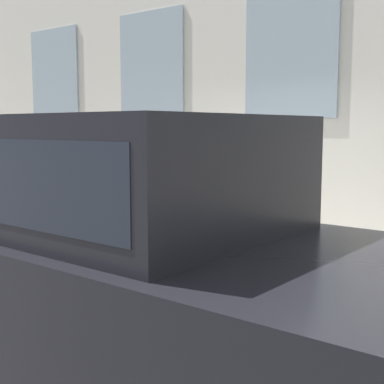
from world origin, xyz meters
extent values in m
plane|color=#514F4C|center=(0.00, 0.00, 0.00)|extent=(80.00, 80.00, 0.00)
cube|color=#B2ADA3|center=(1.24, 0.00, 0.08)|extent=(2.49, 60.00, 0.17)
cube|color=#8C9EA8|center=(2.47, 0.00, 2.78)|extent=(0.03, 1.32, 1.67)
cube|color=#8C9EA8|center=(2.47, 2.43, 2.78)|extent=(0.03, 1.32, 1.67)
cube|color=#8C9EA8|center=(2.47, 4.86, 2.78)|extent=(0.03, 1.32, 1.67)
cylinder|color=#2D7260|center=(0.58, -0.09, 0.19)|extent=(0.33, 0.33, 0.04)
cylinder|color=#2D7260|center=(0.58, -0.09, 0.49)|extent=(0.24, 0.24, 0.65)
sphere|color=#2C5D50|center=(0.58, -0.09, 0.81)|extent=(0.26, 0.26, 0.26)
cylinder|color=black|center=(0.58, -0.09, 0.89)|extent=(0.09, 0.09, 0.10)
cylinder|color=#2D7260|center=(0.58, -0.26, 0.57)|extent=(0.09, 0.10, 0.09)
cylinder|color=#2D7260|center=(0.58, 0.09, 0.57)|extent=(0.09, 0.10, 0.09)
cylinder|color=#998466|center=(0.78, 0.48, 0.50)|extent=(0.10, 0.10, 0.68)
cylinder|color=#998466|center=(0.92, 0.48, 0.50)|extent=(0.10, 0.10, 0.68)
cube|color=#72288C|center=(0.85, 0.48, 1.10)|extent=(0.18, 0.13, 0.51)
cylinder|color=#72288C|center=(0.72, 0.48, 1.11)|extent=(0.08, 0.08, 0.48)
cylinder|color=#72288C|center=(0.98, 0.48, 1.11)|extent=(0.08, 0.08, 0.48)
sphere|color=beige|center=(0.85, 0.48, 1.46)|extent=(0.23, 0.23, 0.23)
cylinder|color=black|center=(-0.41, 1.09, 0.41)|extent=(0.24, 0.81, 0.81)
cylinder|color=black|center=(-0.41, -2.20, 0.41)|extent=(0.24, 0.81, 0.81)
cube|color=black|center=(-1.26, -0.56, 0.78)|extent=(1.93, 5.31, 0.75)
cube|color=black|center=(-1.26, -0.56, 1.53)|extent=(1.70, 2.55, 0.75)
cube|color=#1E232D|center=(-1.26, -0.56, 1.53)|extent=(1.71, 2.34, 0.48)
camera|label=1|loc=(-3.75, -3.40, 1.84)|focal=50.00mm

